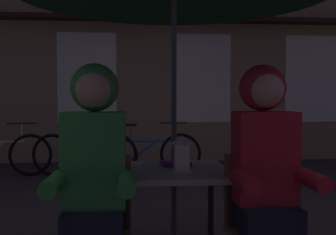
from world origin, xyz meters
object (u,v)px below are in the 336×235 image
Objects in this scene: person_right_hooded at (266,162)px; bicycle_second at (84,154)px; person_left_hooded at (94,164)px; book at (175,164)px; cafe_table at (174,184)px; chair_right at (262,221)px; chair_left at (95,226)px; lantern at (182,153)px; bicycle_third at (148,153)px.

bicycle_second is at bearing 110.06° from person_right_hooded.
person_left_hooded reaches higher than book.
cafe_table is 0.53× the size of person_right_hooded.
cafe_table is 0.53× the size of person_left_hooded.
chair_right is 0.73m from book.
person_left_hooded is 1.00× the size of person_right_hooded.
person_left_hooded reaches higher than cafe_table.
cafe_table is 0.67m from person_left_hooded.
chair_left is 0.76m from book.
lantern is 0.17× the size of person_right_hooded.
lantern is at bearing 144.66° from person_right_hooded.
chair_left is 1.00× the size of chair_right.
person_left_hooded reaches higher than chair_right.
bicycle_second is at bearing 97.52° from person_left_hooded.
cafe_table is 0.85× the size of chair_left.
bicycle_second reaches higher than cafe_table.
person_left_hooded is 0.84× the size of bicycle_second.
chair_left is 4.12m from bicycle_third.
chair_right is 1.03m from person_left_hooded.
person_left_hooded is at bearing -96.23° from bicycle_third.
lantern is at bearing -89.04° from bicycle_third.
chair_left reaches higher than bicycle_second.
chair_right is at bearing 0.00° from chair_left.
chair_left is at bearing -153.62° from lantern.
person_left_hooded is (-0.52, -0.31, -0.01)m from lantern.
person_right_hooded reaches higher than cafe_table.
person_left_hooded reaches higher than bicycle_second.
person_right_hooded is 4.21m from bicycle_third.
person_right_hooded is at bearing -35.34° from lantern.
bicycle_second is 1.00m from bicycle_third.
book reaches higher than cafe_table.
cafe_table is 3.70× the size of book.
person_right_hooded is (0.96, -0.06, 0.36)m from chair_left.
cafe_table is at bearing 138.43° from person_right_hooded.
person_left_hooded is at bearing -138.53° from book.
cafe_table is 0.44× the size of bicycle_second.
chair_right is (0.96, 0.00, 0.00)m from chair_left.
cafe_table is 0.67m from person_right_hooded.
person_right_hooded is 7.00× the size of book.
bicycle_third is (0.45, 4.10, -0.14)m from chair_left.
person_right_hooded is at bearing -83.04° from bicycle_third.
bicycle_second is (-1.50, 4.12, -0.50)m from person_right_hooded.
chair_left is 0.62× the size of person_right_hooded.
chair_left is (-0.52, -0.26, -0.37)m from lantern.
person_right_hooded is at bearing -90.00° from chair_right.
book is at bearing 131.89° from chair_right.
person_left_hooded is (-0.00, -0.06, 0.36)m from chair_left.
chair_right is 4.13m from bicycle_third.
bicycle_second is (-1.50, 4.06, -0.14)m from chair_right.
book is at bearing 128.89° from person_right_hooded.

